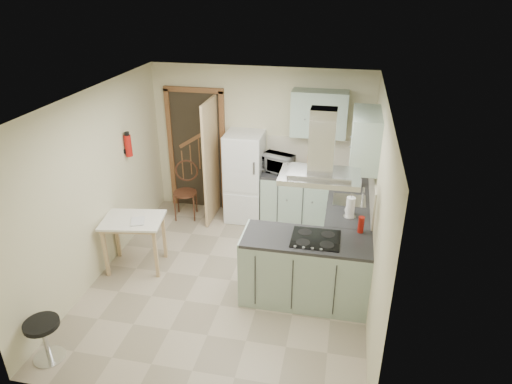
% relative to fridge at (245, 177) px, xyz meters
% --- Properties ---
extents(floor, '(4.20, 4.20, 0.00)m').
position_rel_fridge_xyz_m(floor, '(0.20, -1.80, -0.75)').
color(floor, tan).
rests_on(floor, ground).
extents(ceiling, '(4.20, 4.20, 0.00)m').
position_rel_fridge_xyz_m(ceiling, '(0.20, -1.80, 1.75)').
color(ceiling, silver).
rests_on(ceiling, back_wall).
extents(back_wall, '(3.60, 0.00, 3.60)m').
position_rel_fridge_xyz_m(back_wall, '(0.20, 0.30, 0.50)').
color(back_wall, beige).
rests_on(back_wall, floor).
extents(left_wall, '(0.00, 4.20, 4.20)m').
position_rel_fridge_xyz_m(left_wall, '(-1.60, -1.80, 0.50)').
color(left_wall, beige).
rests_on(left_wall, floor).
extents(right_wall, '(0.00, 4.20, 4.20)m').
position_rel_fridge_xyz_m(right_wall, '(2.00, -1.80, 0.50)').
color(right_wall, beige).
rests_on(right_wall, floor).
extents(doorway, '(1.10, 0.12, 2.10)m').
position_rel_fridge_xyz_m(doorway, '(-0.90, 0.27, 0.30)').
color(doorway, brown).
rests_on(doorway, floor).
extents(fridge, '(0.60, 0.60, 1.50)m').
position_rel_fridge_xyz_m(fridge, '(0.00, 0.00, 0.00)').
color(fridge, white).
rests_on(fridge, floor).
extents(counter_back, '(1.08, 0.60, 0.90)m').
position_rel_fridge_xyz_m(counter_back, '(0.86, 0.00, -0.30)').
color(counter_back, '#9EB2A0').
rests_on(counter_back, floor).
extents(counter_right, '(0.60, 1.95, 0.90)m').
position_rel_fridge_xyz_m(counter_right, '(1.70, -0.68, -0.30)').
color(counter_right, '#9EB2A0').
rests_on(counter_right, floor).
extents(splashback, '(1.68, 0.02, 0.50)m').
position_rel_fridge_xyz_m(splashback, '(1.16, 0.29, 0.40)').
color(splashback, beige).
rests_on(splashback, counter_back).
extents(wall_cabinet_back, '(0.85, 0.35, 0.70)m').
position_rel_fridge_xyz_m(wall_cabinet_back, '(1.15, 0.12, 1.10)').
color(wall_cabinet_back, '#9EB2A0').
rests_on(wall_cabinet_back, back_wall).
extents(wall_cabinet_right, '(0.35, 0.90, 0.70)m').
position_rel_fridge_xyz_m(wall_cabinet_right, '(1.82, -0.95, 1.10)').
color(wall_cabinet_right, '#9EB2A0').
rests_on(wall_cabinet_right, right_wall).
extents(peninsula, '(1.55, 0.65, 0.90)m').
position_rel_fridge_xyz_m(peninsula, '(1.22, -1.98, -0.30)').
color(peninsula, '#9EB2A0').
rests_on(peninsula, floor).
extents(hob, '(0.58, 0.50, 0.01)m').
position_rel_fridge_xyz_m(hob, '(1.32, -1.98, 0.16)').
color(hob, black).
rests_on(hob, peninsula).
extents(extractor_hood, '(0.90, 0.55, 0.10)m').
position_rel_fridge_xyz_m(extractor_hood, '(1.32, -1.98, 0.97)').
color(extractor_hood, silver).
rests_on(extractor_hood, ceiling).
extents(sink, '(0.45, 0.40, 0.01)m').
position_rel_fridge_xyz_m(sink, '(1.70, -0.85, 0.16)').
color(sink, silver).
rests_on(sink, counter_right).
extents(fire_extinguisher, '(0.10, 0.10, 0.32)m').
position_rel_fridge_xyz_m(fire_extinguisher, '(-1.54, -0.90, 0.75)').
color(fire_extinguisher, '#B2140F').
rests_on(fire_extinguisher, left_wall).
extents(drop_leaf_table, '(0.89, 0.73, 0.76)m').
position_rel_fridge_xyz_m(drop_leaf_table, '(-1.18, -1.73, -0.37)').
color(drop_leaf_table, tan).
rests_on(drop_leaf_table, floor).
extents(bentwood_chair, '(0.47, 0.47, 0.89)m').
position_rel_fridge_xyz_m(bentwood_chair, '(-0.99, -0.18, -0.30)').
color(bentwood_chair, '#4E2E1A').
rests_on(bentwood_chair, floor).
extents(stool, '(0.43, 0.43, 0.49)m').
position_rel_fridge_xyz_m(stool, '(-1.38, -3.54, -0.50)').
color(stool, black).
rests_on(stool, floor).
extents(microwave, '(0.58, 0.48, 0.27)m').
position_rel_fridge_xyz_m(microwave, '(0.53, 0.00, 0.29)').
color(microwave, black).
rests_on(microwave, counter_back).
extents(kettle, '(0.17, 0.17, 0.22)m').
position_rel_fridge_xyz_m(kettle, '(1.20, 0.05, 0.26)').
color(kettle, silver).
rests_on(kettle, counter_back).
extents(cereal_box, '(0.10, 0.19, 0.27)m').
position_rel_fridge_xyz_m(cereal_box, '(1.05, 0.17, 0.28)').
color(cereal_box, orange).
rests_on(cereal_box, counter_back).
extents(soap_bottle, '(0.08, 0.08, 0.17)m').
position_rel_fridge_xyz_m(soap_bottle, '(1.83, -0.34, 0.23)').
color(soap_bottle, '#B5B6C2').
rests_on(soap_bottle, counter_right).
extents(paper_towel, '(0.12, 0.12, 0.29)m').
position_rel_fridge_xyz_m(paper_towel, '(1.71, -1.33, 0.29)').
color(paper_towel, white).
rests_on(paper_towel, counter_right).
extents(cup, '(0.14, 0.14, 0.09)m').
position_rel_fridge_xyz_m(cup, '(1.70, -1.25, 0.19)').
color(cup, silver).
rests_on(cup, counter_right).
extents(red_bottle, '(0.08, 0.08, 0.21)m').
position_rel_fridge_xyz_m(red_bottle, '(1.85, -1.70, 0.26)').
color(red_bottle, '#A4170E').
rests_on(red_bottle, peninsula).
extents(book, '(0.25, 0.29, 0.11)m').
position_rel_fridge_xyz_m(book, '(-1.16, -1.82, 0.06)').
color(book, maroon).
rests_on(book, drop_leaf_table).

